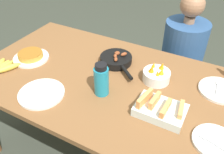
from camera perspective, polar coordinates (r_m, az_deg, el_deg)
name	(u,v)px	position (r m, az deg, el deg)	size (l,w,h in m)	color
ground_plane	(112,152)	(2.06, 0.00, -17.68)	(14.00, 14.00, 0.00)	#383D33
dining_table	(112,91)	(1.56, 0.00, -3.42)	(1.83, 0.99, 0.76)	brown
banana_bunch	(1,67)	(1.76, -25.11, 2.29)	(0.24, 0.18, 0.04)	gold
melon_tray	(160,109)	(1.29, 11.47, -7.56)	(0.26, 0.18, 0.10)	silver
skillet	(116,60)	(1.64, 1.06, 4.21)	(0.31, 0.28, 0.08)	black
frittata_plate_center	(31,56)	(1.79, -18.95, 4.74)	(0.25, 0.25, 0.05)	white
empty_plate_near_front	(42,94)	(1.45, -16.59, -3.85)	(0.27, 0.27, 0.02)	white
empty_plate_far_left	(215,142)	(1.26, 23.46, -14.05)	(0.21, 0.21, 0.02)	white
empty_plate_far_right	(220,90)	(1.56, 24.47, -2.89)	(0.25, 0.25, 0.02)	white
fruit_bowl_mango	(156,75)	(1.50, 10.64, 0.42)	(0.17, 0.17, 0.12)	white
water_bottle	(101,80)	(1.35, -2.65, -0.67)	(0.09, 0.09, 0.20)	teal
person_figure	(179,69)	(2.19, 15.80, 1.86)	(0.38, 0.38, 1.14)	black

